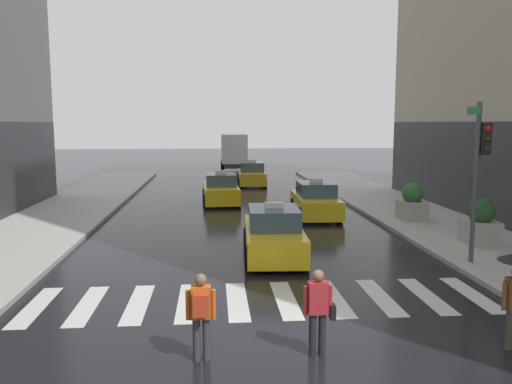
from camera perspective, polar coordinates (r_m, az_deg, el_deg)
The scene contains 12 objects.
ground_plane at distance 10.22m, azimuth 2.27°, elevation -17.47°, with size 160.00×160.00×0.00m, color black.
crosswalk_markings at distance 12.98m, azimuth 0.62°, elevation -11.86°, with size 11.30×2.80×0.01m.
traffic_light_pole at distance 16.67m, azimuth 23.51°, elevation 3.29°, with size 0.44×0.84×4.80m.
taxi_lead at distance 16.89m, azimuth 1.95°, elevation -4.72°, with size 2.08×4.61×1.80m.
taxi_second at distance 24.18m, azimuth 6.60°, elevation -1.01°, with size 2.01×4.58×1.80m.
taxi_third at distance 28.17m, azimuth -3.92°, elevation 0.24°, with size 2.06×4.60×1.80m.
taxi_fourth at distance 36.31m, azimuth -0.47°, elevation 1.92°, with size 2.03×4.59×1.80m.
box_truck at distance 47.52m, azimuth -2.52°, elevation 4.62°, with size 2.30×7.55×3.35m.
pedestrian_with_backpack at distance 9.61m, azimuth -6.11°, elevation -12.91°, with size 0.55×0.43×1.65m.
pedestrian_with_handbag at distance 9.89m, azimuth 6.92°, elevation -12.54°, with size 0.60×0.24×1.65m.
planter_near_corner at distance 19.62m, azimuth 23.60°, elevation -3.19°, with size 1.10×1.10×1.60m.
planter_mid_block at distance 23.53m, azimuth 16.88°, elevation -1.17°, with size 1.10×1.10×1.60m.
Camera 1 is at (-1.15, -9.18, 4.33)m, focal length 36.17 mm.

